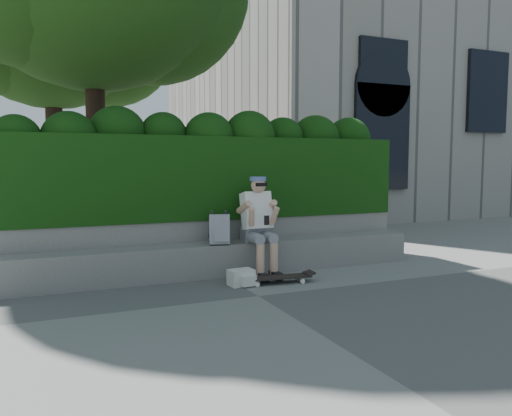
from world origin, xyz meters
name	(u,v)px	position (x,y,z in m)	size (l,w,h in m)	color
ground	(258,296)	(0.00, 0.00, 0.00)	(80.00, 80.00, 0.00)	slate
bench_ledge	(223,259)	(0.00, 1.25, 0.23)	(6.00, 0.45, 0.45)	gray
planter_wall	(212,243)	(0.00, 1.73, 0.38)	(6.00, 0.50, 0.75)	gray
hedge	(207,177)	(0.00, 1.95, 1.35)	(6.00, 1.00, 1.20)	black
building	(361,5)	(9.00, 11.00, 7.50)	(12.00, 12.00, 15.00)	gray
person	(258,221)	(0.46, 1.07, 0.75)	(0.40, 0.76, 1.38)	gray
skateboard	(278,278)	(0.48, 0.47, 0.08)	(0.91, 0.32, 0.09)	black
backpack_plaid	(219,230)	(-0.08, 1.15, 0.65)	(0.28, 0.15, 0.41)	#ABABB0
backpack_ground	(241,277)	(0.01, 0.57, 0.10)	(0.32, 0.22, 0.20)	silver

